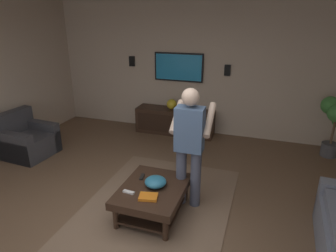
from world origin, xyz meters
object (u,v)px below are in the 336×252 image
object	(u,v)px
coffee_table	(153,194)
armchair	(27,141)
vase_round	(172,104)
remote_white	(129,192)
person_standing	(190,142)
wall_speaker_right	(132,61)
potted_plant_tall	(334,120)
media_console	(175,121)
tv	(179,67)
wall_speaker_left	(227,70)
remote_grey	(149,194)
remote_black	(142,177)
book	(148,197)
bowl	(155,182)

from	to	relation	value
coffee_table	armchair	bearing A→B (deg)	72.40
vase_round	remote_white	bearing A→B (deg)	-171.96
person_standing	wall_speaker_right	distance (m)	3.44
vase_round	wall_speaker_right	world-z (taller)	wall_speaker_right
armchair	potted_plant_tall	distance (m)	5.60
media_console	tv	world-z (taller)	tv
potted_plant_tall	wall_speaker_left	world-z (taller)	wall_speaker_left
remote_grey	wall_speaker_left	distance (m)	3.42
wall_speaker_left	remote_black	bearing A→B (deg)	167.03
wall_speaker_left	wall_speaker_right	size ratio (longest dim) A/B	1.00
book	coffee_table	bearing A→B (deg)	-92.86
remote_grey	wall_speaker_right	world-z (taller)	wall_speaker_right
remote_white	wall_speaker_right	size ratio (longest dim) A/B	0.68
media_console	remote_black	bearing A→B (deg)	7.91
coffee_table	remote_white	world-z (taller)	remote_white
person_standing	vase_round	size ratio (longest dim) A/B	7.45
remote_white	remote_black	world-z (taller)	same
person_standing	wall_speaker_left	distance (m)	2.74
book	vase_round	xyz separation A→B (m)	(3.06, 0.70, 0.24)
person_standing	remote_black	xyz separation A→B (m)	(-0.19, 0.59, -0.52)
media_console	book	distance (m)	3.12
vase_round	coffee_table	bearing A→B (deg)	-166.82
person_standing	remote_black	size ratio (longest dim) A/B	10.93
armchair	vase_round	bearing A→B (deg)	44.66
tv	remote_black	distance (m)	3.07
armchair	media_console	distance (m)	2.97
media_console	wall_speaker_right	world-z (taller)	wall_speaker_right
tv	potted_plant_tall	world-z (taller)	tv
remote_black	book	xyz separation A→B (m)	(-0.42, -0.26, 0.01)
bowl	remote_white	bearing A→B (deg)	134.26
tv	potted_plant_tall	distance (m)	3.14
remote_black	remote_grey	xyz separation A→B (m)	(-0.36, -0.24, 0.00)
remote_black	vase_round	size ratio (longest dim) A/B	0.68
armchair	book	distance (m)	3.12
coffee_table	wall_speaker_left	world-z (taller)	wall_speaker_left
potted_plant_tall	bowl	xyz separation A→B (m)	(-2.61, 2.42, -0.25)
armchair	potted_plant_tall	size ratio (longest dim) A/B	0.77
tv	wall_speaker_right	distance (m)	1.10
potted_plant_tall	vase_round	size ratio (longest dim) A/B	5.07
media_console	person_standing	distance (m)	2.70
tv	book	distance (m)	3.50
tv	book	size ratio (longest dim) A/B	4.85
wall_speaker_right	remote_black	bearing A→B (deg)	-153.16
wall_speaker_left	potted_plant_tall	bearing A→B (deg)	-101.79
vase_round	wall_speaker_left	size ratio (longest dim) A/B	1.00
bowl	coffee_table	bearing A→B (deg)	144.29
potted_plant_tall	wall_speaker_left	size ratio (longest dim) A/B	5.07
remote_white	media_console	bearing A→B (deg)	-78.86
coffee_table	person_standing	xyz separation A→B (m)	(0.37, -0.38, 0.64)
person_standing	wall_speaker_right	bearing A→B (deg)	36.45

